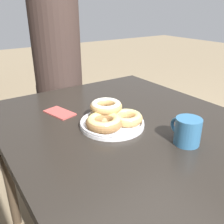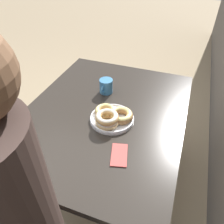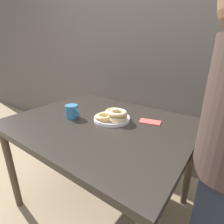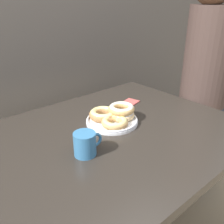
{
  "view_description": "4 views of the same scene",
  "coord_description": "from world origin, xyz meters",
  "px_view_note": "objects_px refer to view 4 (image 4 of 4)",
  "views": [
    {
      "loc": [
        -0.68,
        0.88,
        1.2
      ],
      "look_at": [
        0.05,
        0.38,
        0.81
      ],
      "focal_mm": 40.0,
      "sensor_mm": 36.0,
      "label": 1
    },
    {
      "loc": [
        0.95,
        0.71,
        1.59
      ],
      "look_at": [
        0.05,
        0.38,
        0.81
      ],
      "focal_mm": 35.0,
      "sensor_mm": 36.0,
      "label": 2
    },
    {
      "loc": [
        0.72,
        -0.53,
        1.24
      ],
      "look_at": [
        0.05,
        0.38,
        0.81
      ],
      "focal_mm": 28.0,
      "sensor_mm": 36.0,
      "label": 3
    },
    {
      "loc": [
        -0.67,
        -0.45,
        1.32
      ],
      "look_at": [
        0.05,
        0.38,
        0.81
      ],
      "focal_mm": 40.0,
      "sensor_mm": 36.0,
      "label": 4
    }
  ],
  "objects_px": {
    "person_figure": "(205,90)",
    "coffee_mug": "(85,144)",
    "donut_plate": "(113,116)",
    "napkin": "(128,103)",
    "dining_table": "(113,145)"
  },
  "relations": [
    {
      "from": "donut_plate",
      "to": "dining_table",
      "type": "bearing_deg",
      "value": -132.86
    },
    {
      "from": "person_figure",
      "to": "napkin",
      "type": "height_order",
      "value": "person_figure"
    },
    {
      "from": "person_figure",
      "to": "dining_table",
      "type": "bearing_deg",
      "value": 179.16
    },
    {
      "from": "donut_plate",
      "to": "napkin",
      "type": "xyz_separation_m",
      "value": [
        0.22,
        0.12,
        -0.03
      ]
    },
    {
      "from": "coffee_mug",
      "to": "person_figure",
      "type": "height_order",
      "value": "person_figure"
    },
    {
      "from": "dining_table",
      "to": "person_figure",
      "type": "distance_m",
      "value": 0.78
    },
    {
      "from": "donut_plate",
      "to": "person_figure",
      "type": "bearing_deg",
      "value": -6.52
    },
    {
      "from": "donut_plate",
      "to": "napkin",
      "type": "height_order",
      "value": "donut_plate"
    },
    {
      "from": "dining_table",
      "to": "person_figure",
      "type": "bearing_deg",
      "value": -0.84
    },
    {
      "from": "person_figure",
      "to": "coffee_mug",
      "type": "bearing_deg",
      "value": -176.72
    },
    {
      "from": "donut_plate",
      "to": "coffee_mug",
      "type": "bearing_deg",
      "value": -152.82
    },
    {
      "from": "coffee_mug",
      "to": "dining_table",
      "type": "bearing_deg",
      "value": 18.41
    },
    {
      "from": "dining_table",
      "to": "donut_plate",
      "type": "xyz_separation_m",
      "value": [
        0.06,
        0.07,
        0.1
      ]
    },
    {
      "from": "donut_plate",
      "to": "napkin",
      "type": "relative_size",
      "value": 1.81
    },
    {
      "from": "person_figure",
      "to": "napkin",
      "type": "bearing_deg",
      "value": 157.28
    }
  ]
}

